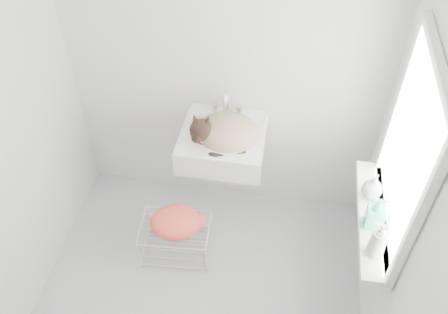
% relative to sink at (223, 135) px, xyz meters
% --- Properties ---
extents(floor, '(2.20, 2.00, 0.02)m').
position_rel_sink_xyz_m(floor, '(-0.04, -0.74, -0.85)').
color(floor, '#A6A8AC').
rests_on(floor, ground).
extents(back_wall, '(2.20, 0.02, 2.50)m').
position_rel_sink_xyz_m(back_wall, '(-0.04, 0.26, 0.40)').
color(back_wall, silver).
rests_on(back_wall, ground).
extents(right_wall, '(0.02, 2.00, 2.50)m').
position_rel_sink_xyz_m(right_wall, '(1.06, -0.74, 0.40)').
color(right_wall, silver).
rests_on(right_wall, ground).
extents(window_glass, '(0.01, 0.80, 1.00)m').
position_rel_sink_xyz_m(window_glass, '(1.05, -0.54, 0.50)').
color(window_glass, white).
rests_on(window_glass, right_wall).
extents(window_frame, '(0.04, 0.90, 1.10)m').
position_rel_sink_xyz_m(window_frame, '(1.03, -0.54, 0.50)').
color(window_frame, white).
rests_on(window_frame, right_wall).
extents(windowsill, '(0.16, 0.88, 0.04)m').
position_rel_sink_xyz_m(windowsill, '(0.97, -0.54, -0.02)').
color(windowsill, white).
rests_on(windowsill, right_wall).
extents(sink, '(0.58, 0.51, 0.23)m').
position_rel_sink_xyz_m(sink, '(0.00, 0.00, 0.00)').
color(sink, white).
rests_on(sink, back_wall).
extents(faucet, '(0.21, 0.15, 0.21)m').
position_rel_sink_xyz_m(faucet, '(0.00, 0.18, 0.14)').
color(faucet, silver).
rests_on(faucet, sink).
extents(cat, '(0.46, 0.38, 0.28)m').
position_rel_sink_xyz_m(cat, '(0.01, -0.02, 0.04)').
color(cat, tan).
rests_on(cat, sink).
extents(wire_rack, '(0.51, 0.37, 0.29)m').
position_rel_sink_xyz_m(wire_rack, '(-0.28, -0.40, -0.70)').
color(wire_rack, silver).
rests_on(wire_rack, floor).
extents(towel, '(0.40, 0.31, 0.15)m').
position_rel_sink_xyz_m(towel, '(-0.26, -0.42, -0.53)').
color(towel, orange).
rests_on(towel, wire_rack).
extents(bottle_a, '(0.10, 0.10, 0.21)m').
position_rel_sink_xyz_m(bottle_a, '(0.96, -0.80, 0.00)').
color(bottle_a, beige).
rests_on(bottle_a, windowsill).
extents(bottle_b, '(0.11, 0.10, 0.22)m').
position_rel_sink_xyz_m(bottle_b, '(0.96, -0.61, 0.00)').
color(bottle_b, teal).
rests_on(bottle_b, windowsill).
extents(bottle_c, '(0.17, 0.17, 0.16)m').
position_rel_sink_xyz_m(bottle_c, '(0.96, -0.38, 0.00)').
color(bottle_c, '#B1B9BE').
rests_on(bottle_c, windowsill).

